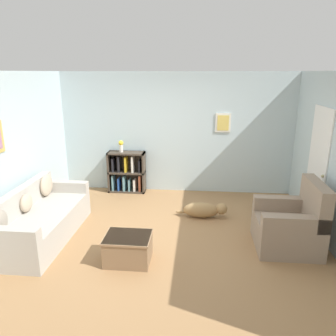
{
  "coord_description": "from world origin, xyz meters",
  "views": [
    {
      "loc": [
        0.49,
        -4.79,
        2.58
      ],
      "look_at": [
        0.0,
        0.4,
        1.05
      ],
      "focal_mm": 35.0,
      "sensor_mm": 36.0,
      "label": 1
    }
  ],
  "objects_px": {
    "couch": "(39,220)",
    "vase": "(121,146)",
    "coffee_table": "(128,248)",
    "recliner_chair": "(291,225)",
    "dog": "(204,210)",
    "bookshelf": "(127,173)"
  },
  "relations": [
    {
      "from": "recliner_chair",
      "to": "dog",
      "type": "bearing_deg",
      "value": 143.88
    },
    {
      "from": "coffee_table",
      "to": "vase",
      "type": "height_order",
      "value": "vase"
    },
    {
      "from": "recliner_chair",
      "to": "coffee_table",
      "type": "height_order",
      "value": "recliner_chair"
    },
    {
      "from": "coffee_table",
      "to": "dog",
      "type": "relative_size",
      "value": 0.68
    },
    {
      "from": "couch",
      "to": "dog",
      "type": "height_order",
      "value": "couch"
    },
    {
      "from": "dog",
      "to": "bookshelf",
      "type": "bearing_deg",
      "value": 143.83
    },
    {
      "from": "coffee_table",
      "to": "vase",
      "type": "distance_m",
      "value": 3.0
    },
    {
      "from": "dog",
      "to": "vase",
      "type": "height_order",
      "value": "vase"
    },
    {
      "from": "bookshelf",
      "to": "coffee_table",
      "type": "distance_m",
      "value": 2.88
    },
    {
      "from": "couch",
      "to": "vase",
      "type": "relative_size",
      "value": 8.0
    },
    {
      "from": "coffee_table",
      "to": "dog",
      "type": "bearing_deg",
      "value": 55.42
    },
    {
      "from": "recliner_chair",
      "to": "dog",
      "type": "relative_size",
      "value": 1.1
    },
    {
      "from": "couch",
      "to": "dog",
      "type": "bearing_deg",
      "value": 21.16
    },
    {
      "from": "couch",
      "to": "bookshelf",
      "type": "height_order",
      "value": "bookshelf"
    },
    {
      "from": "recliner_chair",
      "to": "dog",
      "type": "distance_m",
      "value": 1.62
    },
    {
      "from": "coffee_table",
      "to": "dog",
      "type": "height_order",
      "value": "coffee_table"
    },
    {
      "from": "couch",
      "to": "vase",
      "type": "xyz_separation_m",
      "value": [
        0.83,
        2.24,
        0.74
      ]
    },
    {
      "from": "recliner_chair",
      "to": "vase",
      "type": "bearing_deg",
      "value": 145.01
    },
    {
      "from": "couch",
      "to": "recliner_chair",
      "type": "bearing_deg",
      "value": 1.08
    },
    {
      "from": "bookshelf",
      "to": "dog",
      "type": "xyz_separation_m",
      "value": [
        1.7,
        -1.24,
        -0.28
      ]
    },
    {
      "from": "couch",
      "to": "recliner_chair",
      "type": "relative_size",
      "value": 1.95
    },
    {
      "from": "bookshelf",
      "to": "dog",
      "type": "height_order",
      "value": "bookshelf"
    }
  ]
}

